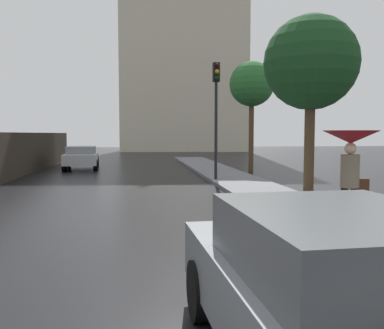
{
  "coord_description": "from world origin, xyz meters",
  "views": [
    {
      "loc": [
        1.05,
        -2.54,
        1.98
      ],
      "look_at": [
        2.26,
        6.53,
        1.3
      ],
      "focal_mm": 38.96,
      "sensor_mm": 36.0,
      "label": 1
    }
  ],
  "objects_px": {
    "car_grey_near_kerb": "(335,292)",
    "street_tree_far": "(252,85)",
    "street_tree_mid": "(311,64)",
    "car_silver_mid_road": "(81,157)",
    "pedestrian_with_umbrella_far": "(351,151)",
    "traffic_light": "(216,99)"
  },
  "relations": [
    {
      "from": "car_silver_mid_road",
      "to": "street_tree_mid",
      "type": "distance_m",
      "value": 14.55
    },
    {
      "from": "car_grey_near_kerb",
      "to": "street_tree_far",
      "type": "xyz_separation_m",
      "value": [
        4.36,
        17.99,
        3.74
      ]
    },
    {
      "from": "traffic_light",
      "to": "street_tree_far",
      "type": "relative_size",
      "value": 0.82
    },
    {
      "from": "car_grey_near_kerb",
      "to": "traffic_light",
      "type": "relative_size",
      "value": 0.83
    },
    {
      "from": "traffic_light",
      "to": "car_silver_mid_road",
      "type": "bearing_deg",
      "value": 130.19
    },
    {
      "from": "car_silver_mid_road",
      "to": "traffic_light",
      "type": "height_order",
      "value": "traffic_light"
    },
    {
      "from": "car_grey_near_kerb",
      "to": "car_silver_mid_road",
      "type": "relative_size",
      "value": 0.99
    },
    {
      "from": "pedestrian_with_umbrella_far",
      "to": "street_tree_far",
      "type": "bearing_deg",
      "value": 92.59
    },
    {
      "from": "car_silver_mid_road",
      "to": "pedestrian_with_umbrella_far",
      "type": "bearing_deg",
      "value": 109.8
    },
    {
      "from": "car_grey_near_kerb",
      "to": "street_tree_far",
      "type": "distance_m",
      "value": 18.89
    },
    {
      "from": "car_silver_mid_road",
      "to": "street_tree_mid",
      "type": "height_order",
      "value": "street_tree_mid"
    },
    {
      "from": "pedestrian_with_umbrella_far",
      "to": "street_tree_far",
      "type": "xyz_separation_m",
      "value": [
        1.87,
        13.59,
        2.82
      ]
    },
    {
      "from": "car_silver_mid_road",
      "to": "street_tree_mid",
      "type": "bearing_deg",
      "value": 123.73
    },
    {
      "from": "car_grey_near_kerb",
      "to": "street_tree_far",
      "type": "relative_size",
      "value": 0.68
    },
    {
      "from": "street_tree_far",
      "to": "car_grey_near_kerb",
      "type": "bearing_deg",
      "value": -103.62
    },
    {
      "from": "pedestrian_with_umbrella_far",
      "to": "street_tree_far",
      "type": "relative_size",
      "value": 0.33
    },
    {
      "from": "pedestrian_with_umbrella_far",
      "to": "car_silver_mid_road",
      "type": "bearing_deg",
      "value": 123.69
    },
    {
      "from": "car_silver_mid_road",
      "to": "car_grey_near_kerb",
      "type": "bearing_deg",
      "value": 98.97
    },
    {
      "from": "street_tree_mid",
      "to": "street_tree_far",
      "type": "xyz_separation_m",
      "value": [
        0.43,
        8.34,
        0.3
      ]
    },
    {
      "from": "car_silver_mid_road",
      "to": "traffic_light",
      "type": "xyz_separation_m",
      "value": [
        6.25,
        -7.4,
        2.67
      ]
    },
    {
      "from": "car_silver_mid_road",
      "to": "pedestrian_with_umbrella_far",
      "type": "height_order",
      "value": "pedestrian_with_umbrella_far"
    },
    {
      "from": "street_tree_mid",
      "to": "street_tree_far",
      "type": "bearing_deg",
      "value": 87.04
    }
  ]
}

